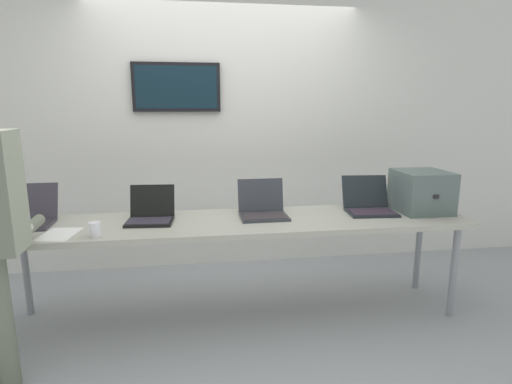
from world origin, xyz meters
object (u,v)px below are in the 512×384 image
Objects in this scene: laptop_station_0 at (31,216)px; laptop_station_2 at (263,208)px; laptop_station_3 at (369,204)px; equipment_box at (421,191)px; workbench at (238,226)px; laptop_station_1 at (151,213)px; coffee_mug at (95,229)px.

laptop_station_2 is (1.66, -0.03, 0.00)m from laptop_station_0.
laptop_station_3 is at bearing -0.41° from laptop_station_0.
equipment_box is 1.27m from laptop_station_2.
equipment_box reaches higher than laptop_station_2.
equipment_box is at bearing 1.77° from workbench.
laptop_station_1 is 0.83m from laptop_station_2.
equipment_box is at bearing -6.60° from laptop_station_3.
laptop_station_2 is (0.19, 0.08, 0.11)m from workbench.
equipment_box reaches higher than laptop_station_3.
laptop_station_2 is 3.76× the size of coffee_mug.
coffee_mug is at bearing -173.01° from equipment_box.
laptop_station_1 reaches higher than coffee_mug.
laptop_station_2 is at bearing 23.37° from workbench.
equipment_box is at bearing -0.54° from laptop_station_1.
equipment_box is 1.04× the size of laptop_station_3.
laptop_station_2 reaches higher than laptop_station_3.
laptop_station_1 is at bearing 179.46° from equipment_box.
workbench is 1.06m from laptop_station_3.
laptop_station_3 is (1.68, 0.03, 0.00)m from laptop_station_1.
laptop_station_0 is 0.63m from coffee_mug.
laptop_station_2 is 0.85m from laptop_station_3.
workbench is at bearing 14.77° from coffee_mug.
laptop_station_0 is at bearing 176.85° from laptop_station_1.
laptop_station_1 is (0.83, -0.05, -0.00)m from laptop_station_0.
laptop_station_2 reaches higher than workbench.
equipment_box reaches higher than coffee_mug.
laptop_station_3 is at bearing 0.58° from laptop_station_2.
workbench is 9.52× the size of laptop_station_2.
workbench is 1.47m from laptop_station_0.
equipment_box reaches higher than workbench.
equipment_box is 1.19× the size of laptop_station_1.
equipment_box is at bearing -1.77° from laptop_station_2.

